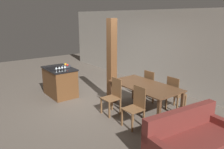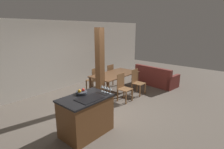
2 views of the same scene
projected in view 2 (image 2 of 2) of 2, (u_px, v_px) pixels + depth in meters
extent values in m
plane|color=#665B51|center=(104.00, 109.00, 5.34)|extent=(16.00, 16.00, 0.00)
cube|color=beige|center=(53.00, 57.00, 6.70)|extent=(11.20, 0.08, 2.70)
cube|color=brown|center=(86.00, 116.00, 4.03)|extent=(1.12, 0.72, 0.87)
cube|color=black|center=(85.00, 98.00, 3.91)|extent=(1.16, 0.76, 0.04)
cube|color=black|center=(89.00, 99.00, 3.82)|extent=(0.56, 0.40, 0.01)
cylinder|color=#383D47|center=(82.00, 93.00, 4.09)|extent=(0.27, 0.27, 0.05)
sphere|color=red|center=(83.00, 90.00, 4.13)|extent=(0.08, 0.08, 0.08)
sphere|color=gold|center=(79.00, 91.00, 4.04)|extent=(0.08, 0.08, 0.08)
cylinder|color=silver|center=(110.00, 94.00, 4.08)|extent=(0.06, 0.06, 0.00)
cylinder|color=silver|center=(110.00, 92.00, 4.07)|extent=(0.01, 0.01, 0.09)
cone|color=silver|center=(110.00, 89.00, 4.05)|extent=(0.07, 0.07, 0.07)
cylinder|color=silver|center=(107.00, 93.00, 4.14)|extent=(0.06, 0.06, 0.00)
cylinder|color=silver|center=(107.00, 91.00, 4.13)|extent=(0.01, 0.01, 0.09)
cone|color=silver|center=(107.00, 88.00, 4.11)|extent=(0.07, 0.07, 0.07)
cylinder|color=silver|center=(105.00, 92.00, 4.20)|extent=(0.06, 0.06, 0.00)
cylinder|color=silver|center=(105.00, 90.00, 4.18)|extent=(0.01, 0.01, 0.09)
cone|color=silver|center=(105.00, 87.00, 4.16)|extent=(0.07, 0.07, 0.07)
cylinder|color=silver|center=(102.00, 91.00, 4.25)|extent=(0.06, 0.06, 0.00)
cylinder|color=silver|center=(102.00, 89.00, 4.24)|extent=(0.01, 0.01, 0.09)
cone|color=silver|center=(102.00, 86.00, 4.22)|extent=(0.07, 0.07, 0.07)
cube|color=brown|center=(115.00, 74.00, 6.58)|extent=(1.88, 0.99, 0.03)
cube|color=brown|center=(108.00, 92.00, 5.77)|extent=(0.07, 0.07, 0.72)
cube|color=brown|center=(137.00, 81.00, 7.04)|extent=(0.07, 0.07, 0.72)
cube|color=brown|center=(90.00, 87.00, 6.32)|extent=(0.07, 0.07, 0.72)
cube|color=brown|center=(120.00, 77.00, 7.59)|extent=(0.07, 0.07, 0.72)
cube|color=brown|center=(125.00, 89.00, 5.85)|extent=(0.40, 0.40, 0.02)
cube|color=brown|center=(121.00, 81.00, 5.90)|extent=(0.38, 0.02, 0.50)
cube|color=brown|center=(126.00, 98.00, 5.66)|extent=(0.04, 0.04, 0.42)
cube|color=brown|center=(132.00, 95.00, 5.92)|extent=(0.04, 0.04, 0.42)
cube|color=brown|center=(118.00, 95.00, 5.89)|extent=(0.04, 0.04, 0.42)
cube|color=brown|center=(124.00, 93.00, 6.15)|extent=(0.04, 0.04, 0.42)
cube|color=brown|center=(139.00, 83.00, 6.46)|extent=(0.40, 0.40, 0.02)
cube|color=brown|center=(135.00, 76.00, 6.52)|extent=(0.38, 0.02, 0.50)
cube|color=brown|center=(140.00, 91.00, 6.28)|extent=(0.04, 0.04, 0.42)
cube|color=brown|center=(145.00, 89.00, 6.54)|extent=(0.04, 0.04, 0.42)
cube|color=brown|center=(132.00, 89.00, 6.50)|extent=(0.04, 0.04, 0.42)
cube|color=brown|center=(137.00, 87.00, 6.76)|extent=(0.04, 0.04, 0.42)
cube|color=brown|center=(93.00, 80.00, 6.86)|extent=(0.40, 0.40, 0.02)
cube|color=brown|center=(96.00, 75.00, 6.67)|extent=(0.38, 0.02, 0.50)
cube|color=brown|center=(93.00, 84.00, 7.16)|extent=(0.04, 0.04, 0.42)
cube|color=brown|center=(86.00, 86.00, 6.90)|extent=(0.04, 0.04, 0.42)
cube|color=brown|center=(99.00, 85.00, 6.93)|extent=(0.04, 0.04, 0.42)
cube|color=brown|center=(93.00, 87.00, 6.67)|extent=(0.04, 0.04, 0.42)
cube|color=brown|center=(107.00, 76.00, 7.47)|extent=(0.40, 0.40, 0.02)
cube|color=brown|center=(110.00, 71.00, 7.29)|extent=(0.38, 0.02, 0.50)
cube|color=brown|center=(107.00, 79.00, 7.77)|extent=(0.04, 0.04, 0.42)
cube|color=brown|center=(101.00, 81.00, 7.51)|extent=(0.04, 0.04, 0.42)
cube|color=brown|center=(113.00, 81.00, 7.55)|extent=(0.04, 0.04, 0.42)
cube|color=brown|center=(107.00, 82.00, 7.29)|extent=(0.04, 0.04, 0.42)
cube|color=maroon|center=(156.00, 80.00, 7.68)|extent=(1.01, 1.84, 0.42)
cube|color=maroon|center=(152.00, 72.00, 7.36)|extent=(0.36, 1.76, 0.42)
cube|color=maroon|center=(173.00, 82.00, 7.09)|extent=(0.82, 0.23, 0.56)
cube|color=maroon|center=(142.00, 75.00, 8.24)|extent=(0.82, 0.23, 0.56)
cube|color=brown|center=(100.00, 67.00, 5.51)|extent=(0.21, 0.21, 2.43)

